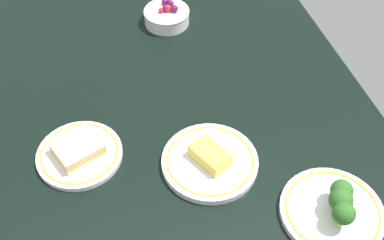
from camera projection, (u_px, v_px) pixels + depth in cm
name	position (u px, v px, depth cm)	size (l,w,h in cm)	color
dining_table	(192.00, 131.00, 116.53)	(134.27, 91.62, 4.00)	black
plate_cheese	(210.00, 161.00, 106.43)	(21.55, 21.55, 4.74)	white
plate_broccoli	(335.00, 209.00, 97.18)	(21.37, 21.37, 8.20)	white
plate_sandwich	(79.00, 153.00, 107.78)	(19.32, 19.32, 4.46)	white
bowl_berries	(167.00, 16.00, 140.35)	(13.41, 13.41, 6.12)	white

